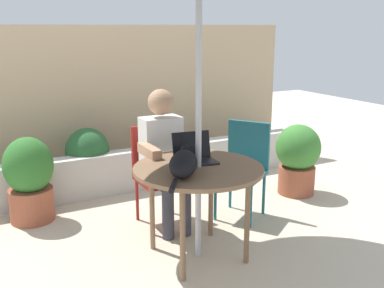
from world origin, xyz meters
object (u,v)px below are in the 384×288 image
object	(u,v)px
person_seated	(165,152)
chair_occupied	(158,167)
potted_plant_near_fence	(298,157)
potted_plant_by_chair	(29,178)
patio_table	(198,175)
chair_empty	(244,162)
cat	(184,163)
potted_plant_corner	(88,158)
laptop	(193,153)

from	to	relation	value
person_seated	chair_occupied	bearing A→B (deg)	90.00
person_seated	potted_plant_near_fence	distance (m)	1.60
chair_occupied	potted_plant_by_chair	bearing A→B (deg)	152.58
chair_occupied	potted_plant_near_fence	bearing A→B (deg)	-1.63
patio_table	person_seated	world-z (taller)	person_seated
chair_occupied	chair_empty	bearing A→B (deg)	-17.57
chair_occupied	person_seated	bearing A→B (deg)	-90.00
patio_table	chair_occupied	xyz separation A→B (m)	(0.00, 0.76, -0.15)
cat	patio_table	bearing A→B (deg)	32.05
chair_occupied	person_seated	xyz separation A→B (m)	(-0.00, -0.16, 0.17)
potted_plant_by_chair	potted_plant_near_fence	bearing A→B (deg)	-12.49
chair_occupied	potted_plant_by_chair	distance (m)	1.15
person_seated	potted_plant_by_chair	world-z (taller)	person_seated
chair_occupied	potted_plant_by_chair	xyz separation A→B (m)	(-1.02, 0.53, -0.10)
potted_plant_by_chair	cat	bearing A→B (deg)	-58.85
chair_occupied	person_seated	world-z (taller)	person_seated
patio_table	potted_plant_corner	xyz separation A→B (m)	(-0.35, 1.80, -0.29)
patio_table	potted_plant_corner	size ratio (longest dim) A/B	1.40
patio_table	laptop	bearing A→B (deg)	75.15
potted_plant_by_chair	patio_table	bearing A→B (deg)	-51.60
cat	person_seated	bearing A→B (deg)	76.12
patio_table	laptop	world-z (taller)	laptop
potted_plant_by_chair	potted_plant_corner	distance (m)	0.85
cat	potted_plant_near_fence	xyz separation A→B (m)	(1.75, 0.82, -0.40)
chair_occupied	person_seated	size ratio (longest dim) A/B	0.72
cat	laptop	bearing A→B (deg)	50.54
chair_occupied	laptop	world-z (taller)	laptop
patio_table	potted_plant_corner	distance (m)	1.86
person_seated	potted_plant_near_fence	xyz separation A→B (m)	(1.57, 0.11, -0.28)
chair_occupied	potted_plant_corner	distance (m)	1.11
chair_empty	laptop	world-z (taller)	laptop
patio_table	chair_empty	world-z (taller)	chair_empty
patio_table	potted_plant_near_fence	world-z (taller)	potted_plant_near_fence
chair_empty	potted_plant_by_chair	xyz separation A→B (m)	(-1.78, 0.77, -0.10)
chair_occupied	chair_empty	world-z (taller)	same
cat	potted_plant_by_chair	size ratio (longest dim) A/B	0.70
person_seated	cat	world-z (taller)	person_seated
chair_empty	potted_plant_near_fence	distance (m)	0.84
laptop	patio_table	bearing A→B (deg)	-104.85
cat	potted_plant_corner	bearing A→B (deg)	95.21
potted_plant_corner	cat	bearing A→B (deg)	-84.79
laptop	potted_plant_near_fence	world-z (taller)	laptop
person_seated	patio_table	bearing A→B (deg)	-90.00
chair_empty	laptop	distance (m)	0.85
patio_table	chair_occupied	world-z (taller)	chair_occupied
laptop	potted_plant_by_chair	size ratio (longest dim) A/B	0.43
laptop	person_seated	bearing A→B (deg)	95.16
patio_table	chair_occupied	bearing A→B (deg)	90.00
chair_empty	potted_plant_near_fence	size ratio (longest dim) A/B	1.18
chair_occupied	chair_empty	size ratio (longest dim) A/B	1.00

